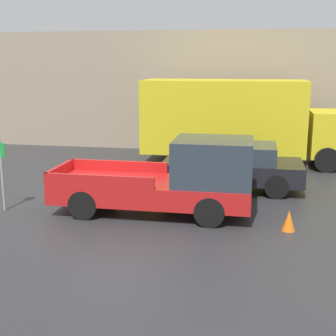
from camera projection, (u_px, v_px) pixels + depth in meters
ground_plane at (108, 203)px, 13.79m from camera, size 60.00×60.00×0.00m
building_wall at (165, 91)px, 21.68m from camera, size 28.00×0.15×5.46m
pickup_truck at (174, 179)px, 12.60m from camera, size 5.38×1.94×2.10m
car at (234, 166)px, 15.18m from camera, size 4.45×2.00×1.49m
delivery_truck at (239, 119)px, 18.87m from camera, size 8.49×2.41×3.36m
parking_sign at (2, 170)px, 12.87m from camera, size 0.30×0.07×2.02m
traffic_cone at (289, 221)px, 11.48m from camera, size 0.33×0.33×0.52m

